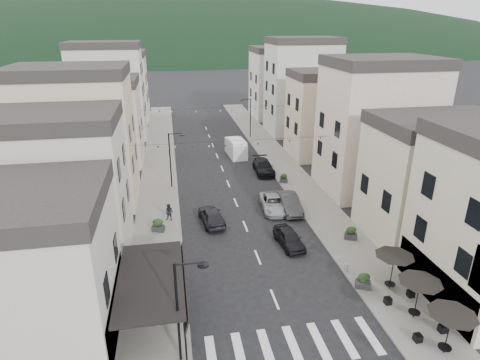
# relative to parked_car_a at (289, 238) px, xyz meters

# --- Properties ---
(sidewalk_left) EXTENTS (4.00, 76.00, 0.12)m
(sidewalk_left) POSITION_rel_parked_car_a_xyz_m (-10.30, 19.75, -0.61)
(sidewalk_left) COLOR slate
(sidewalk_left) RESTS_ON ground
(sidewalk_right) EXTENTS (4.00, 76.00, 0.12)m
(sidewalk_right) POSITION_rel_parked_car_a_xyz_m (4.70, 19.75, -0.61)
(sidewalk_right) COLOR slate
(sidewalk_right) RESTS_ON ground
(hill_backdrop) EXTENTS (640.00, 360.00, 70.00)m
(hill_backdrop) POSITION_rel_parked_car_a_xyz_m (-2.80, 287.75, -0.67)
(hill_backdrop) COLOR black
(hill_backdrop) RESTS_ON ground
(boutique_awning) EXTENTS (3.77, 7.50, 3.28)m
(boutique_awning) POSITION_rel_parked_car_a_xyz_m (-10.05, -7.25, 2.44)
(boutique_awning) COLOR black
(boutique_awning) RESTS_ON ground
(buildings_row_left) EXTENTS (10.20, 54.16, 14.00)m
(buildings_row_left) POSITION_rel_parked_car_a_xyz_m (-17.30, 25.50, 5.45)
(buildings_row_left) COLOR beige
(buildings_row_left) RESTS_ON ground
(buildings_row_right) EXTENTS (10.20, 54.16, 14.50)m
(buildings_row_right) POSITION_rel_parked_car_a_xyz_m (11.70, 24.34, 5.65)
(buildings_row_right) COLOR #BCB396
(buildings_row_right) RESTS_ON ground
(cafe_terrace) EXTENTS (2.50, 8.10, 2.53)m
(cafe_terrace) POSITION_rel_parked_car_a_xyz_m (4.90, -9.45, 1.68)
(cafe_terrace) COLOR black
(cafe_terrace) RESTS_ON ground
(streetlamp_left_near) EXTENTS (1.70, 0.56, 6.00)m
(streetlamp_left_near) POSITION_rel_parked_car_a_xyz_m (-8.62, -10.25, 3.03)
(streetlamp_left_near) COLOR black
(streetlamp_left_near) RESTS_ON ground
(streetlamp_left_far) EXTENTS (1.70, 0.56, 6.00)m
(streetlamp_left_far) POSITION_rel_parked_car_a_xyz_m (-8.62, 13.75, 3.03)
(streetlamp_left_far) COLOR black
(streetlamp_left_far) RESTS_ON ground
(streetlamp_right_far) EXTENTS (1.70, 0.56, 6.00)m
(streetlamp_right_far) POSITION_rel_parked_car_a_xyz_m (3.02, 31.75, 3.03)
(streetlamp_right_far) COLOR black
(streetlamp_right_far) RESTS_ON ground
(bollards) EXTENTS (11.66, 10.26, 0.60)m
(bollards) POSITION_rel_parked_car_a_xyz_m (-2.80, -6.75, -0.25)
(bollards) COLOR gray
(bollards) RESTS_ON ground
(bunting_near) EXTENTS (19.00, 0.28, 0.62)m
(bunting_near) POSITION_rel_parked_car_a_xyz_m (-2.80, 9.75, 4.98)
(bunting_near) COLOR black
(bunting_near) RESTS_ON ground
(bunting_far) EXTENTS (19.00, 0.28, 0.62)m
(bunting_far) POSITION_rel_parked_car_a_xyz_m (-2.80, 25.75, 4.98)
(bunting_far) COLOR black
(bunting_far) RESTS_ON ground
(parked_car_a) EXTENTS (2.01, 4.09, 1.34)m
(parked_car_a) POSITION_rel_parked_car_a_xyz_m (0.00, 0.00, 0.00)
(parked_car_a) COLOR black
(parked_car_a) RESTS_ON ground
(parked_car_b) EXTENTS (1.72, 4.73, 1.55)m
(parked_car_b) POSITION_rel_parked_car_a_xyz_m (1.80, 6.11, 0.10)
(parked_car_b) COLOR #2F2F31
(parked_car_b) RESTS_ON ground
(parked_car_c) EXTENTS (2.58, 5.03, 1.36)m
(parked_car_c) POSITION_rel_parked_car_a_xyz_m (0.41, 6.52, 0.01)
(parked_car_c) COLOR #94979C
(parked_car_c) RESTS_ON ground
(parked_car_d) EXTENTS (2.24, 5.13, 1.47)m
(parked_car_d) POSITION_rel_parked_car_a_xyz_m (1.80, 16.49, 0.06)
(parked_car_d) COLOR black
(parked_car_d) RESTS_ON ground
(parked_car_e) EXTENTS (2.29, 4.53, 1.48)m
(parked_car_e) POSITION_rel_parked_car_a_xyz_m (-5.60, 4.80, 0.07)
(parked_car_e) COLOR black
(parked_car_e) RESTS_ON ground
(delivery_van) EXTENTS (2.30, 4.98, 2.32)m
(delivery_van) POSITION_rel_parked_car_a_xyz_m (-0.32, 23.24, 0.47)
(delivery_van) COLOR white
(delivery_van) RESTS_ON ground
(pedestrian_a) EXTENTS (0.64, 0.49, 1.58)m
(pedestrian_a) POSITION_rel_parked_car_a_xyz_m (-8.60, -1.50, 0.24)
(pedestrian_a) COLOR black
(pedestrian_a) RESTS_ON sidewalk_left
(pedestrian_b) EXTENTS (0.94, 0.85, 1.57)m
(pedestrian_b) POSITION_rel_parked_car_a_xyz_m (-9.23, 5.79, 0.23)
(pedestrian_b) COLOR black
(pedestrian_b) RESTS_ON sidewalk_left
(planter_la) EXTENTS (1.05, 0.63, 1.13)m
(planter_la) POSITION_rel_parked_car_a_xyz_m (-9.79, -1.84, -0.00)
(planter_la) COLOR #2D2D2F
(planter_la) RESTS_ON sidewalk_left
(planter_lb) EXTENTS (1.13, 0.84, 1.13)m
(planter_lb) POSITION_rel_parked_car_a_xyz_m (-10.21, 4.01, -0.00)
(planter_lb) COLOR #29292C
(planter_lb) RESTS_ON sidewalk_left
(planter_ra) EXTENTS (1.13, 0.91, 1.11)m
(planter_ra) POSITION_rel_parked_car_a_xyz_m (3.20, -6.25, -0.01)
(planter_ra) COLOR #2E2E30
(planter_ra) RESTS_ON sidewalk_right
(planter_rb) EXTENTS (1.13, 0.90, 1.11)m
(planter_rb) POSITION_rel_parked_car_a_xyz_m (5.16, -0.08, -0.01)
(planter_rb) COLOR #2D2D2F
(planter_rb) RESTS_ON sidewalk_right
(planter_rc) EXTENTS (1.01, 0.77, 1.00)m
(planter_rc) POSITION_rel_parked_car_a_xyz_m (3.20, 12.79, -0.07)
(planter_rc) COLOR #303033
(planter_rc) RESTS_ON sidewalk_right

